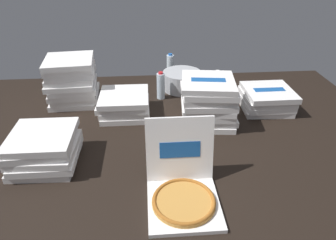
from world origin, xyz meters
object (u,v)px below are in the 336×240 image
at_px(water_bottle_2, 170,66).
at_px(water_bottle_1, 161,86).
at_px(pizza_stack_left_near, 208,101).
at_px(pizza_stack_right_mid, 266,99).
at_px(pizza_stack_right_far, 44,149).
at_px(water_bottle_0, 216,84).
at_px(open_pizza_box, 183,188).
at_px(pizza_stack_right_near, 72,81).
at_px(ice_bucket, 182,80).
at_px(pizza_stack_center_near, 124,104).

bearing_deg(water_bottle_2, water_bottle_1, -104.47).
height_order(pizza_stack_left_near, pizza_stack_right_mid, pizza_stack_left_near).
bearing_deg(pizza_stack_right_far, water_bottle_1, 48.22).
bearing_deg(pizza_stack_right_mid, water_bottle_0, 144.68).
xyz_separation_m(water_bottle_0, water_bottle_2, (-0.35, 0.45, 0.00)).
xyz_separation_m(open_pizza_box, pizza_stack_right_near, (-0.75, 1.15, 0.11)).
relative_size(pizza_stack_left_near, ice_bucket, 1.23).
height_order(pizza_stack_right_mid, water_bottle_1, water_bottle_1).
bearing_deg(pizza_stack_left_near, water_bottle_2, 103.08).
bearing_deg(pizza_stack_right_far, water_bottle_2, 56.27).
relative_size(open_pizza_box, pizza_stack_left_near, 1.05).
bearing_deg(pizza_stack_left_near, pizza_stack_right_mid, 18.12).
bearing_deg(pizza_stack_right_near, water_bottle_1, 0.73).
bearing_deg(water_bottle_0, pizza_stack_right_near, -179.67).
height_order(pizza_stack_left_near, ice_bucket, pizza_stack_left_near).
distance_m(pizza_stack_right_near, water_bottle_2, 0.94).
xyz_separation_m(pizza_stack_center_near, pizza_stack_right_near, (-0.42, 0.24, 0.10)).
height_order(pizza_stack_left_near, water_bottle_1, pizza_stack_left_near).
height_order(pizza_stack_right_near, ice_bucket, pizza_stack_right_near).
xyz_separation_m(open_pizza_box, ice_bucket, (0.15, 1.32, 0.01)).
xyz_separation_m(pizza_stack_right_far, water_bottle_1, (0.72, 0.81, 0.01)).
height_order(ice_bucket, water_bottle_1, water_bottle_1).
distance_m(open_pizza_box, pizza_stack_center_near, 0.97).
bearing_deg(ice_bucket, water_bottle_1, -139.32).
xyz_separation_m(water_bottle_0, water_bottle_1, (-0.46, 0.00, 0.00)).
xyz_separation_m(open_pizza_box, pizza_stack_right_far, (-0.77, 0.35, 0.03)).
bearing_deg(water_bottle_0, pizza_stack_right_mid, -35.32).
distance_m(water_bottle_0, water_bottle_1, 0.46).
bearing_deg(water_bottle_1, open_pizza_box, -87.76).
xyz_separation_m(pizza_stack_right_far, pizza_stack_right_near, (0.02, 0.80, 0.08)).
bearing_deg(water_bottle_0, pizza_stack_center_near, -162.17).
distance_m(pizza_stack_right_far, pizza_stack_right_near, 0.80).
height_order(pizza_stack_center_near, water_bottle_2, water_bottle_2).
bearing_deg(ice_bucket, pizza_stack_right_near, -168.84).
bearing_deg(pizza_stack_center_near, pizza_stack_right_far, -127.59).
bearing_deg(pizza_stack_center_near, pizza_stack_left_near, -15.04).
relative_size(pizza_stack_left_near, pizza_stack_right_far, 1.07).
bearing_deg(water_bottle_0, water_bottle_2, 127.91).
height_order(pizza_stack_left_near, pizza_stack_right_far, pizza_stack_left_near).
bearing_deg(water_bottle_2, pizza_stack_center_near, -120.29).
height_order(pizza_stack_left_near, water_bottle_0, pizza_stack_left_near).
bearing_deg(pizza_stack_right_near, water_bottle_0, 0.33).
bearing_deg(open_pizza_box, water_bottle_1, 92.24).
xyz_separation_m(pizza_stack_right_near, water_bottle_1, (0.70, 0.01, -0.07)).
distance_m(open_pizza_box, water_bottle_0, 1.23).
bearing_deg(water_bottle_1, pizza_stack_center_near, -139.71).
relative_size(open_pizza_box, pizza_stack_right_near, 1.05).
xyz_separation_m(ice_bucket, water_bottle_2, (-0.08, 0.28, 0.03)).
distance_m(water_bottle_0, water_bottle_2, 0.57).
relative_size(pizza_stack_right_mid, pizza_stack_right_near, 0.93).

